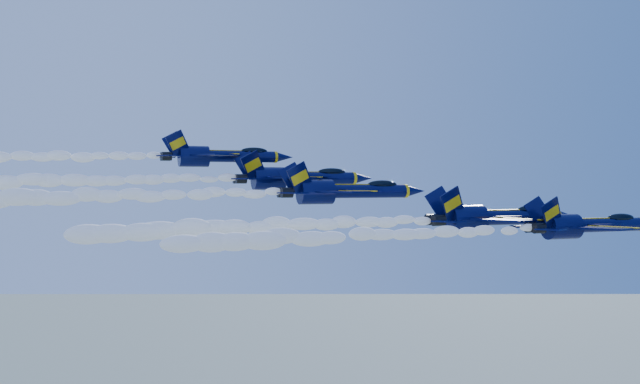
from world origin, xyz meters
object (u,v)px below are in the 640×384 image
object	(u,v)px
jet_third	(345,191)
jet_fifth	(220,156)
jet_fourth	(297,178)
jet_second	(496,217)
jet_lead	(588,225)

from	to	relation	value
jet_third	jet_fifth	distance (m)	19.21
jet_fourth	jet_second	bearing A→B (deg)	-48.73
jet_lead	jet_fifth	size ratio (longest dim) A/B	0.95
jet_fourth	jet_fifth	world-z (taller)	jet_fifth
jet_lead	jet_fourth	xyz separation A→B (m)	(-23.87, 27.68, 5.25)
jet_lead	jet_third	distance (m)	28.75
jet_third	jet_fourth	xyz separation A→B (m)	(-3.93, 7.28, 1.69)
jet_lead	jet_fifth	xyz separation A→B (m)	(-32.68, 34.00, 8.24)
jet_lead	jet_second	distance (m)	10.13
jet_lead	jet_fifth	distance (m)	47.87
jet_second	jet_fifth	xyz separation A→B (m)	(-26.26, 26.19, 7.64)
jet_third	jet_fourth	size ratio (longest dim) A/B	1.02
jet_fourth	jet_fifth	distance (m)	11.25
jet_lead	jet_second	xyz separation A→B (m)	(-6.42, 7.81, 0.61)
jet_lead	jet_second	world-z (taller)	jet_second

